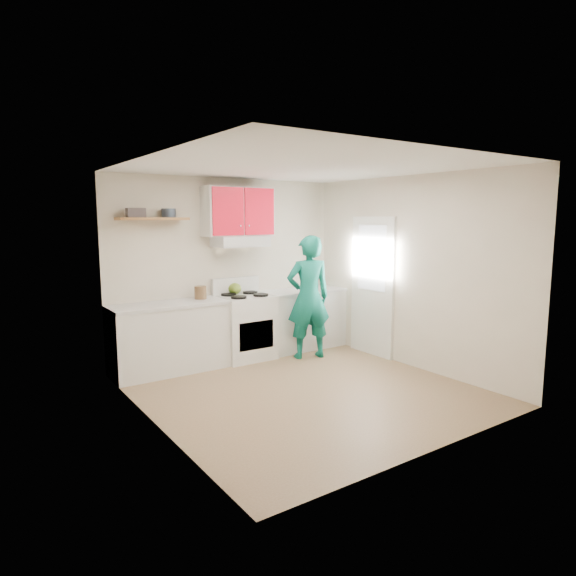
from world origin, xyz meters
TOP-DOWN VIEW (x-y plane):
  - floor at (0.00, 0.00)m, footprint 3.80×3.80m
  - ceiling at (0.00, 0.00)m, footprint 3.60×3.80m
  - back_wall at (0.00, 1.90)m, footprint 3.60×0.04m
  - front_wall at (0.00, -1.90)m, footprint 3.60×0.04m
  - left_wall at (-1.80, 0.00)m, footprint 0.04×3.80m
  - right_wall at (1.80, 0.00)m, footprint 0.04×3.80m
  - door at (1.78, 0.70)m, footprint 0.05×0.85m
  - door_glass at (1.75, 0.70)m, footprint 0.01×0.55m
  - counter_left at (-1.04, 1.60)m, footprint 1.52×0.60m
  - counter_right at (1.14, 1.60)m, footprint 1.32×0.60m
  - stove at (0.10, 1.57)m, footprint 0.76×0.65m
  - range_hood at (0.10, 1.68)m, footprint 0.76×0.44m
  - upper_cabinets at (0.10, 1.73)m, footprint 1.02×0.33m
  - shelf at (-1.15, 1.75)m, footprint 0.90×0.30m
  - books at (-1.38, 1.72)m, footprint 0.24×0.18m
  - tin at (-0.92, 1.78)m, footprint 0.23×0.23m
  - kettle at (0.06, 1.79)m, footprint 0.20×0.20m
  - crock at (-0.54, 1.68)m, footprint 0.20×0.20m
  - cutting_board at (0.96, 1.62)m, footprint 0.39×0.33m
  - silicone_mat at (1.47, 1.66)m, footprint 0.34×0.30m
  - person at (0.88, 1.08)m, footprint 0.75×0.60m

SIDE VIEW (x-z plane):
  - floor at x=0.00m, z-range 0.00..0.00m
  - counter_left at x=-1.04m, z-range 0.00..0.90m
  - counter_right at x=1.14m, z-range 0.00..0.90m
  - stove at x=0.10m, z-range 0.00..0.92m
  - person at x=0.88m, z-range 0.00..1.79m
  - silicone_mat at x=1.47m, z-range 0.90..0.91m
  - cutting_board at x=0.96m, z-range 0.90..0.92m
  - crock at x=-0.54m, z-range 0.90..1.10m
  - kettle at x=0.06m, z-range 0.92..1.09m
  - door at x=1.78m, z-range 0.00..2.05m
  - back_wall at x=0.00m, z-range 0.00..2.60m
  - front_wall at x=0.00m, z-range 0.00..2.60m
  - left_wall at x=-1.80m, z-range 0.00..2.60m
  - right_wall at x=1.80m, z-range 0.00..2.60m
  - door_glass at x=1.75m, z-range 0.98..1.92m
  - range_hood at x=0.10m, z-range 1.62..1.77m
  - shelf at x=-1.15m, z-range 2.00..2.04m
  - tin at x=-0.92m, z-range 2.04..2.15m
  - books at x=-1.38m, z-range 2.04..2.15m
  - upper_cabinets at x=0.10m, z-range 1.77..2.47m
  - ceiling at x=0.00m, z-range 2.58..2.62m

